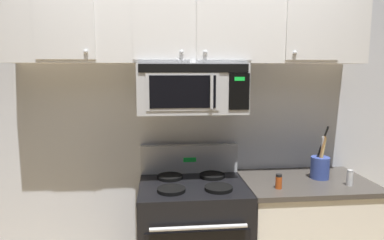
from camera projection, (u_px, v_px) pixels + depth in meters
name	position (u px, v px, depth m)	size (l,w,h in m)	color
back_wall	(188.00, 115.00, 2.72)	(5.20, 0.10, 2.70)	silver
stove_range	(193.00, 240.00, 2.49)	(0.76, 0.69, 1.12)	black
over_range_microwave	(191.00, 88.00, 2.44)	(0.76, 0.43, 0.35)	#B7BABF
upper_cabinets	(191.00, 24.00, 2.41)	(2.50, 0.36, 0.55)	silver
counter_segment	(303.00, 237.00, 2.58)	(0.93, 0.65, 0.90)	white
utensil_crock_blue	(320.00, 166.00, 2.53)	(0.14, 0.14, 0.40)	#384C9E
salt_shaker	(350.00, 178.00, 2.38)	(0.04, 0.04, 0.11)	white
spice_jar	(279.00, 181.00, 2.32)	(0.04, 0.04, 0.10)	#C64C19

